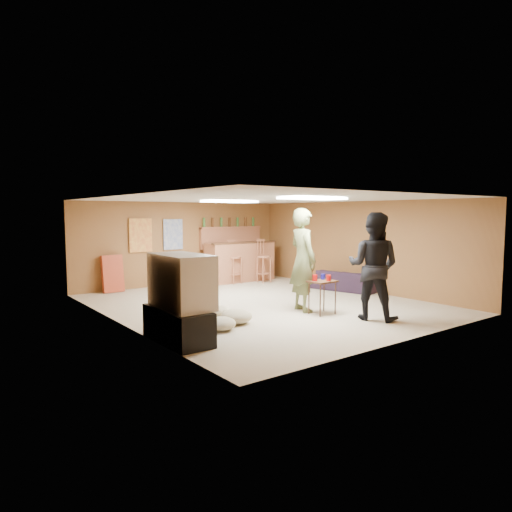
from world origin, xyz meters
TOP-DOWN VIEW (x-y plane):
  - ground at (0.00, 0.00)m, footprint 7.00×7.00m
  - ceiling at (0.00, 0.00)m, footprint 6.00×7.00m
  - wall_back at (0.00, 3.50)m, footprint 6.00×0.02m
  - wall_front at (0.00, -3.50)m, footprint 6.00×0.02m
  - wall_left at (-3.00, 0.00)m, footprint 0.02×7.00m
  - wall_right at (3.00, 0.00)m, footprint 0.02×7.00m
  - tv_stand at (-2.72, -1.50)m, footprint 0.55×1.30m
  - dvd_box at (-2.50, -1.50)m, footprint 0.35×0.50m
  - tv_body at (-2.65, -1.50)m, footprint 0.60×1.10m
  - tv_screen at (-2.34, -1.50)m, footprint 0.02×0.95m
  - bar_counter at (1.50, 2.95)m, footprint 2.00×0.60m
  - bar_lip at (1.50, 2.70)m, footprint 2.10×0.12m
  - bar_shelf at (1.50, 3.40)m, footprint 2.00×0.18m
  - bar_backing at (1.50, 3.42)m, footprint 2.00×0.14m
  - poster_left at (-1.20, 3.46)m, footprint 0.60×0.03m
  - poster_right at (-0.30, 3.46)m, footprint 0.55×0.03m
  - folding_chair_stack at (-2.00, 3.30)m, footprint 0.50×0.26m
  - ceiling_panel_front at (0.00, -1.50)m, footprint 1.20×0.60m
  - ceiling_panel_back at (0.00, 1.20)m, footprint 1.20×0.60m
  - person_olive at (0.23, -1.01)m, footprint 0.63×0.82m
  - person_black at (0.75, -2.29)m, footprint 1.05×1.15m
  - sofa at (2.70, 0.15)m, footprint 1.02×1.76m
  - tray_table at (0.33, -1.44)m, footprint 0.52×0.42m
  - cup_red_near at (0.18, -1.40)m, footprint 0.11×0.11m
  - cup_red_far at (0.39, -1.55)m, footprint 0.10×0.10m
  - cup_blue at (0.45, -1.34)m, footprint 0.09×0.09m
  - bar_stool_left at (1.14, 2.69)m, footprint 0.41×0.41m
  - bar_stool_right at (1.90, 2.37)m, footprint 0.49×0.49m
  - cushion_near_tv at (-1.39, -1.09)m, footprint 0.66×0.66m
  - cushion_mid at (-1.35, -0.38)m, footprint 0.60×0.60m
  - cushion_far at (-1.85, -1.32)m, footprint 0.56×0.56m
  - bottle_row at (1.44, 3.38)m, footprint 1.76×0.08m

SIDE VIEW (x-z plane):
  - ground at x=0.00m, z-range 0.00..0.00m
  - cushion_mid at x=-1.35m, z-range 0.00..0.20m
  - cushion_far at x=-1.85m, z-range 0.00..0.22m
  - cushion_near_tv at x=-1.39m, z-range 0.00..0.25m
  - dvd_box at x=-2.50m, z-range 0.11..0.19m
  - sofa at x=2.70m, z-range 0.00..0.48m
  - tv_stand at x=-2.72m, z-range 0.00..0.50m
  - tray_table at x=0.33m, z-range 0.00..0.64m
  - folding_chair_stack at x=-2.00m, z-range -0.01..0.91m
  - bar_stool_left at x=1.14m, z-range 0.00..1.10m
  - bar_counter at x=1.50m, z-range 0.00..1.10m
  - bar_stool_right at x=1.90m, z-range 0.00..1.29m
  - cup_blue at x=0.45m, z-range 0.64..0.75m
  - cup_red_far at x=0.39m, z-range 0.64..0.75m
  - cup_red_near at x=0.18m, z-range 0.64..0.76m
  - tv_body at x=-2.65m, z-range 0.50..1.30m
  - tv_screen at x=-2.34m, z-range 0.57..1.23m
  - person_black at x=0.75m, z-range 0.00..1.92m
  - person_olive at x=0.23m, z-range 0.00..2.00m
  - wall_back at x=0.00m, z-range 0.00..2.20m
  - wall_front at x=0.00m, z-range 0.00..2.20m
  - wall_left at x=-3.00m, z-range 0.00..2.20m
  - wall_right at x=3.00m, z-range 0.00..2.20m
  - bar_lip at x=1.50m, z-range 1.08..1.12m
  - bar_backing at x=1.50m, z-range 0.90..1.50m
  - poster_left at x=-1.20m, z-range 0.93..1.78m
  - poster_right at x=-0.30m, z-range 0.95..1.75m
  - bar_shelf at x=1.50m, z-range 1.48..1.52m
  - bottle_row at x=1.44m, z-range 1.52..1.78m
  - ceiling_panel_front at x=0.00m, z-range 2.15..2.19m
  - ceiling_panel_back at x=0.00m, z-range 2.15..2.19m
  - ceiling at x=0.00m, z-range 2.19..2.21m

